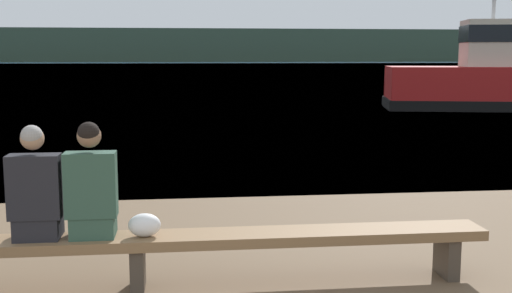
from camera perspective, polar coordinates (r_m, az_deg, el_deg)
name	(u,v)px	position (r m, az deg, el deg)	size (l,w,h in m)	color
water_surface	(177,65)	(129.19, -7.02, 7.17)	(240.00, 240.00, 0.00)	#386084
far_shoreline	(178,45)	(200.98, -6.97, 8.92)	(600.00, 12.00, 9.97)	#2D3D2D
bench_main	(137,246)	(5.84, -10.51, -8.65)	(6.34, 0.43, 0.48)	brown
person_left	(35,191)	(5.84, -19.02, -3.72)	(0.44, 0.35, 1.00)	black
person_right	(91,188)	(5.75, -14.44, -3.55)	(0.44, 0.35, 1.02)	#2D4C3D
shopping_bag	(144,225)	(5.76, -9.88, -6.90)	(0.29, 0.18, 0.21)	white
tugboat_red	(489,81)	(26.30, 20.00, 5.48)	(8.12, 4.61, 5.39)	#A81919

